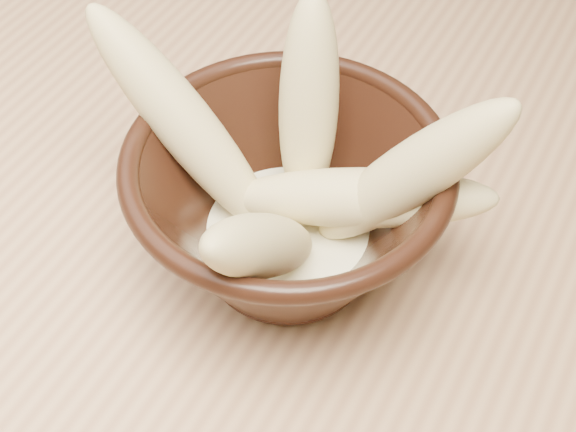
# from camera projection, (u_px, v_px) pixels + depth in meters

# --- Properties ---
(table) EXTENTS (1.20, 0.80, 0.75)m
(table) POSITION_uv_depth(u_px,v_px,m) (83.00, 156.00, 0.68)
(table) COLOR tan
(table) RESTS_ON ground
(bowl) EXTENTS (0.19, 0.19, 0.10)m
(bowl) POSITION_uv_depth(u_px,v_px,m) (288.00, 206.00, 0.46)
(bowl) COLOR black
(bowl) RESTS_ON table
(milk_puddle) EXTENTS (0.10, 0.10, 0.01)m
(milk_puddle) POSITION_uv_depth(u_px,v_px,m) (288.00, 233.00, 0.48)
(milk_puddle) COLOR #F2ECC2
(milk_puddle) RESTS_ON bowl
(banana_upright) EXTENTS (0.06, 0.08, 0.14)m
(banana_upright) POSITION_uv_depth(u_px,v_px,m) (309.00, 105.00, 0.45)
(banana_upright) COLOR #D8CB7F
(banana_upright) RESTS_ON bowl
(banana_left) EXTENTS (0.14, 0.05, 0.14)m
(banana_left) POSITION_uv_depth(u_px,v_px,m) (183.00, 122.00, 0.46)
(banana_left) COLOR #D8CB7F
(banana_left) RESTS_ON bowl
(banana_right) EXTENTS (0.12, 0.07, 0.14)m
(banana_right) POSITION_uv_depth(u_px,v_px,m) (409.00, 175.00, 0.43)
(banana_right) COLOR #D8CB7F
(banana_right) RESTS_ON bowl
(banana_across) EXTENTS (0.16, 0.08, 0.06)m
(banana_across) POSITION_uv_depth(u_px,v_px,m) (358.00, 198.00, 0.45)
(banana_across) COLOR #D8CB7F
(banana_across) RESTS_ON bowl
(banana_front) EXTENTS (0.04, 0.11, 0.12)m
(banana_front) POSITION_uv_depth(u_px,v_px,m) (262.00, 246.00, 0.41)
(banana_front) COLOR #D8CB7F
(banana_front) RESTS_ON bowl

